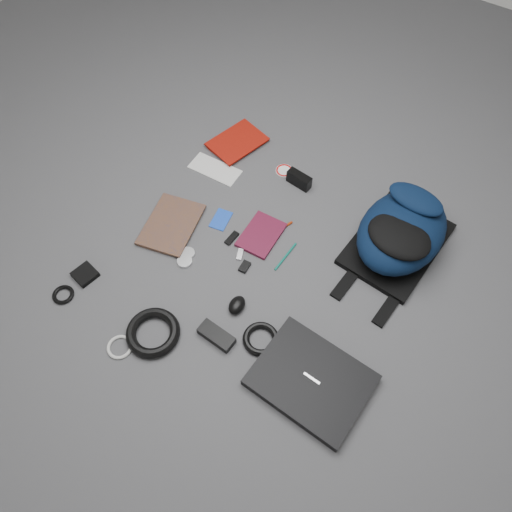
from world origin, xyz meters
The scene contains 24 objects.
ground centered at (0.00, 0.00, 0.00)m, with size 4.00×4.00×0.00m, color #4F4F51.
backpack centered at (0.40, 0.32, 0.09)m, with size 0.30×0.44×0.18m, color black, non-canonical shape.
laptop centered at (0.38, -0.29, 0.02)m, with size 0.34×0.27×0.03m, color black.
textbook_red centered at (-0.45, 0.45, 0.01)m, with size 0.16×0.22×0.02m, color maroon.
comic_book centered at (-0.43, -0.07, 0.01)m, with size 0.18×0.25×0.02m, color #AE5F0C.
envelope centered at (-0.37, 0.27, 0.00)m, with size 0.21×0.09×0.00m, color white.
dvd_case centered at (-0.04, 0.09, 0.01)m, with size 0.13×0.18×0.01m, color #4A0E21.
compact_camera centered at (-0.05, 0.38, 0.03)m, with size 0.10×0.04×0.06m, color black.
sticker_disc centered at (-0.13, 0.41, 0.00)m, with size 0.07×0.07×0.00m, color white.
pen_teal centered at (0.09, 0.06, 0.00)m, with size 0.01×0.01×0.14m, color #0C6C5A.
pen_red centered at (0.00, 0.13, 0.00)m, with size 0.01×0.01×0.16m, color #9E2E0C.
id_badge centered at (-0.20, 0.07, 0.00)m, with size 0.06×0.09×0.00m, color blue.
usb_black centered at (-0.12, 0.02, 0.01)m, with size 0.02×0.06×0.01m, color black.
usb_silver centered at (-0.06, -0.02, 0.00)m, with size 0.02×0.05×0.01m, color silver.
key_fob centered at (-0.01, -0.05, 0.01)m, with size 0.03×0.05×0.01m, color black.
mouse centered at (0.05, -0.20, 0.02)m, with size 0.05×0.07×0.04m, color black.
headphone_left centered at (-0.22, -0.12, 0.01)m, with size 0.05×0.05×0.01m, color silver.
headphone_right centered at (-0.21, -0.15, 0.01)m, with size 0.05×0.05×0.01m, color silver.
cable_coil centered at (0.18, -0.25, 0.01)m, with size 0.12×0.12×0.02m, color black.
power_brick centered at (0.05, -0.32, 0.02)m, with size 0.12×0.05×0.03m, color black.
power_cord_coil centered at (-0.12, -0.43, 0.02)m, with size 0.18×0.18×0.03m, color black.
pouch centered at (-0.47, -0.38, 0.01)m, with size 0.07×0.07×0.02m, color black.
earbud_coil centered at (-0.48, -0.48, 0.01)m, with size 0.07×0.07×0.01m, color black.
white_cable_coil centered at (-0.19, -0.52, 0.01)m, with size 0.08×0.08×0.01m, color silver.
Camera 1 is at (0.50, -0.79, 1.52)m, focal length 35.00 mm.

